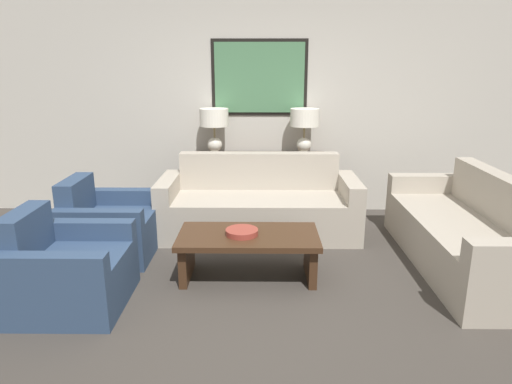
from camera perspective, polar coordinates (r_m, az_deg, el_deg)
name	(u,v)px	position (r m, az deg, el deg)	size (l,w,h in m)	color
ground_plane	(258,304)	(3.79, 0.24, -13.84)	(20.00, 20.00, 0.00)	#3D3833
back_wall	(259,108)	(5.85, 0.43, 10.49)	(8.50, 0.12, 2.65)	beige
console_table	(259,185)	(5.75, 0.40, 0.92)	(1.66, 0.38, 0.79)	#332319
table_lamp_left	(214,123)	(5.63, -5.24, 8.59)	(0.35, 0.35, 0.56)	silver
table_lamp_right	(304,123)	(5.63, 6.08, 8.56)	(0.35, 0.35, 0.56)	silver
couch_by_back_wall	(259,207)	(5.15, 0.37, -1.94)	(2.20, 0.85, 0.87)	#ADA393
couch_by_side	(467,236)	(4.76, 24.84, -4.99)	(0.85, 2.20, 0.87)	#ADA393
coffee_table	(248,245)	(4.10, -0.96, -6.67)	(1.24, 0.64, 0.42)	#3D2616
decorative_bowl	(242,232)	(4.04, -1.78, -5.02)	(0.29, 0.29, 0.05)	#93382D
armchair_near_back_wall	(108,228)	(4.82, -17.97, -4.30)	(0.83, 0.85, 0.79)	navy
armchair_near_camera	(68,272)	(3.96, -22.47, -9.22)	(0.83, 0.85, 0.79)	navy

